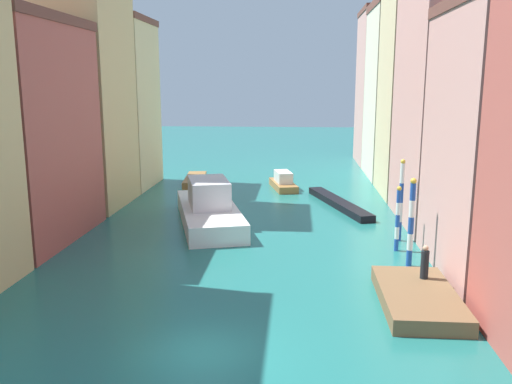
{
  "coord_description": "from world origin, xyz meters",
  "views": [
    {
      "loc": [
        3.13,
        -17.24,
        9.34
      ],
      "look_at": [
        0.1,
        21.44,
        1.5
      ],
      "focal_mm": 37.71,
      "sensor_mm": 36.0,
      "label": 1
    }
  ],
  "objects": [
    {
      "name": "motorboat_1",
      "position": [
        1.85,
        30.55,
        0.61
      ],
      "size": [
        2.83,
        5.43,
        1.58
      ],
      "color": "olive",
      "rests_on": "ground"
    },
    {
      "name": "building_right_3",
      "position": [
        14.1,
        29.05,
        8.9
      ],
      "size": [
        7.91,
        8.07,
        17.78
      ],
      "color": "beige",
      "rests_on": "ground"
    },
    {
      "name": "mooring_pole_0",
      "position": [
        8.99,
        9.99,
        2.38
      ],
      "size": [
        0.32,
        0.32,
        4.67
      ],
      "color": "#1E479E",
      "rests_on": "ground"
    },
    {
      "name": "ground_plane",
      "position": [
        0.0,
        24.5,
        0.0
      ],
      "size": [
        154.0,
        154.0,
        0.0
      ],
      "primitive_type": "plane",
      "color": "#1E6B66"
    },
    {
      "name": "person_on_dock",
      "position": [
        8.93,
        6.4,
        1.39
      ],
      "size": [
        0.36,
        0.36,
        1.56
      ],
      "color": "black",
      "rests_on": "waterfront_dock"
    },
    {
      "name": "building_left_1",
      "position": [
        -14.1,
        13.29,
        6.65
      ],
      "size": [
        7.91,
        10.41,
        13.27
      ],
      "color": "#B25147",
      "rests_on": "ground"
    },
    {
      "name": "gondola_black",
      "position": [
        6.33,
        23.75,
        0.26
      ],
      "size": [
        4.39,
        10.57,
        0.52
      ],
      "color": "black",
      "rests_on": "ground"
    },
    {
      "name": "motorboat_0",
      "position": [
        -6.64,
        32.67,
        0.31
      ],
      "size": [
        2.41,
        6.87,
        0.62
      ],
      "color": "olive",
      "rests_on": "ground"
    },
    {
      "name": "building_right_2",
      "position": [
        14.1,
        19.49,
        10.17
      ],
      "size": [
        7.91,
        10.3,
        20.31
      ],
      "color": "tan",
      "rests_on": "ground"
    },
    {
      "name": "building_left_3",
      "position": [
        -14.1,
        30.88,
        7.56
      ],
      "size": [
        7.91,
        7.73,
        15.1
      ],
      "color": "beige",
      "rests_on": "ground"
    },
    {
      "name": "mooring_pole_1",
      "position": [
        8.8,
        12.62,
        1.91
      ],
      "size": [
        0.26,
        0.26,
        3.74
      ],
      "color": "#1E479E",
      "rests_on": "ground"
    },
    {
      "name": "mooring_pole_2",
      "position": [
        9.31,
        14.66,
        2.54
      ],
      "size": [
        0.28,
        0.28,
        4.98
      ],
      "color": "#1E479E",
      "rests_on": "ground"
    },
    {
      "name": "waterfront_dock",
      "position": [
        8.36,
        4.9,
        0.33
      ],
      "size": [
        3.13,
        6.17,
        0.67
      ],
      "color": "brown",
      "rests_on": "ground"
    },
    {
      "name": "vaporetto_white",
      "position": [
        -2.82,
        17.85,
        1.04
      ],
      "size": [
        6.54,
        11.91,
        3.04
      ],
      "color": "white",
      "rests_on": "ground"
    },
    {
      "name": "building_left_2",
      "position": [
        -14.1,
        22.9,
        10.91
      ],
      "size": [
        7.91,
        8.1,
        21.81
      ],
      "color": "#DBB77A",
      "rests_on": "ground"
    },
    {
      "name": "building_right_4",
      "position": [
        14.1,
        38.32,
        8.64
      ],
      "size": [
        7.91,
        9.7,
        17.25
      ],
      "color": "beige",
      "rests_on": "ground"
    },
    {
      "name": "building_right_5",
      "position": [
        14.1,
        47.77,
        8.89
      ],
      "size": [
        7.91,
        9.32,
        17.75
      ],
      "color": "tan",
      "rests_on": "ground"
    }
  ]
}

